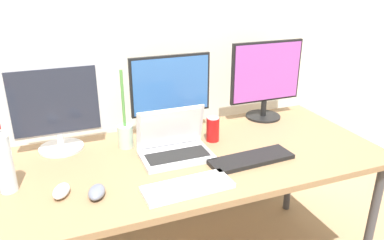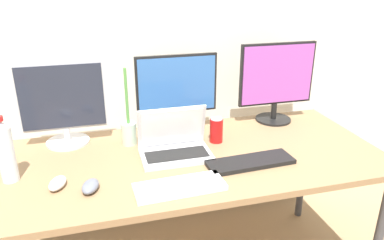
% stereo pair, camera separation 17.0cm
% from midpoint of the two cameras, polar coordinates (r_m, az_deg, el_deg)
% --- Properties ---
extents(wall_back, '(7.00, 0.08, 2.60)m').
position_cam_midpoint_polar(wall_back, '(2.16, -1.91, 15.10)').
color(wall_back, silver).
rests_on(wall_back, ground).
extents(work_desk, '(1.81, 0.81, 0.74)m').
position_cam_midpoint_polar(work_desk, '(1.80, 2.72, -7.04)').
color(work_desk, '#424247').
rests_on(work_desk, ground).
extents(monitor_left, '(0.42, 0.21, 0.42)m').
position_cam_midpoint_polar(monitor_left, '(1.90, -16.70, 2.41)').
color(monitor_left, silver).
rests_on(monitor_left, work_desk).
extents(monitor_center, '(0.43, 0.18, 0.42)m').
position_cam_midpoint_polar(monitor_center, '(1.96, 0.31, 4.53)').
color(monitor_center, black).
rests_on(monitor_center, work_desk).
extents(monitor_right, '(0.44, 0.20, 0.45)m').
position_cam_midpoint_polar(monitor_right, '(2.17, 15.00, 5.87)').
color(monitor_right, black).
rests_on(monitor_right, work_desk).
extents(laptop_silver, '(0.33, 0.21, 0.22)m').
position_cam_midpoint_polar(laptop_silver, '(1.76, 0.06, -3.76)').
color(laptop_silver, silver).
rests_on(laptop_silver, work_desk).
extents(keyboard_main, '(0.37, 0.15, 0.02)m').
position_cam_midpoint_polar(keyboard_main, '(1.51, 1.37, -10.22)').
color(keyboard_main, white).
rests_on(keyboard_main, work_desk).
extents(keyboard_aux, '(0.40, 0.15, 0.02)m').
position_cam_midpoint_polar(keyboard_aux, '(1.73, 11.69, -6.37)').
color(keyboard_aux, black).
rests_on(keyboard_aux, work_desk).
extents(mouse_by_keyboard, '(0.09, 0.12, 0.04)m').
position_cam_midpoint_polar(mouse_by_keyboard, '(1.58, -16.93, -9.29)').
color(mouse_by_keyboard, silver).
rests_on(mouse_by_keyboard, work_desk).
extents(mouse_by_laptop, '(0.09, 0.12, 0.04)m').
position_cam_midpoint_polar(mouse_by_laptop, '(1.53, -12.16, -9.91)').
color(mouse_by_laptop, slate).
rests_on(mouse_by_laptop, work_desk).
extents(water_bottle, '(0.07, 0.07, 0.29)m').
position_cam_midpoint_polar(water_bottle, '(1.65, -23.96, -4.49)').
color(water_bottle, silver).
rests_on(water_bottle, work_desk).
extents(soda_can_near_keyboard, '(0.07, 0.07, 0.13)m').
position_cam_midpoint_polar(soda_can_near_keyboard, '(1.90, 6.30, -1.61)').
color(soda_can_near_keyboard, red).
rests_on(soda_can_near_keyboard, work_desk).
extents(bamboo_vase, '(0.07, 0.07, 0.39)m').
position_cam_midpoint_polar(bamboo_vase, '(1.87, -7.05, -1.69)').
color(bamboo_vase, '#B2D1B7').
rests_on(bamboo_vase, work_desk).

